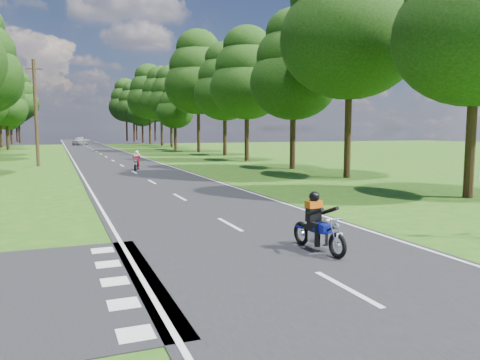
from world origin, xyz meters
name	(u,v)px	position (x,y,z in m)	size (l,w,h in m)	color
ground	(257,240)	(0.00, 0.00, 0.00)	(160.00, 160.00, 0.00)	#215012
main_road	(96,152)	(0.00, 50.00, 0.01)	(7.00, 140.00, 0.02)	black
road_markings	(97,152)	(-0.14, 48.13, 0.02)	(7.40, 140.00, 0.01)	silver
treeline	(99,91)	(1.43, 60.06, 8.25)	(40.00, 115.35, 14.78)	black
telegraph_pole	(36,112)	(-6.00, 28.00, 4.07)	(1.20, 0.26, 8.00)	#382616
rider_near_blue	(319,222)	(0.86, -1.59, 0.71)	(0.55, 1.66, 1.38)	#0D1695
rider_far_red	(137,160)	(0.42, 21.53, 0.69)	(0.53, 1.60, 1.33)	maroon
distant_car	(80,141)	(-0.65, 75.11, 0.78)	(1.79, 4.44, 1.51)	silver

